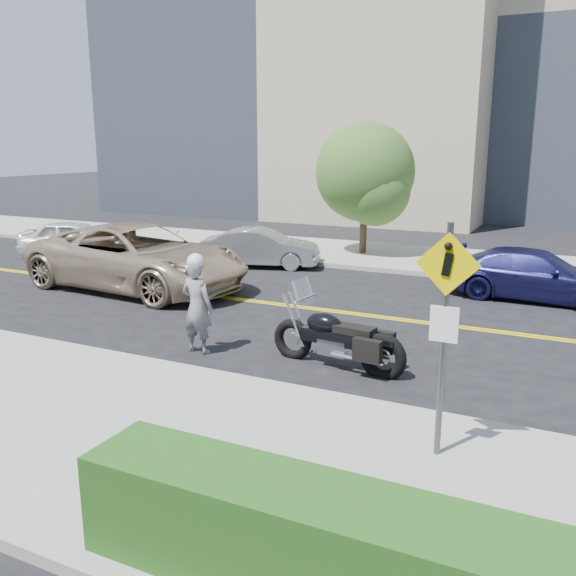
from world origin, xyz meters
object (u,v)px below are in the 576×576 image
(motorcyclist, at_px, (197,304))
(suv, at_px, (138,257))
(pedestrian_sign, at_px, (445,319))
(parked_car_white, at_px, (76,239))
(parked_car_blue, at_px, (535,275))
(parked_car_silver, at_px, (261,248))
(motorcycle, at_px, (338,326))

(motorcyclist, xyz_separation_m, suv, (-4.62, 3.84, -0.08))
(pedestrian_sign, distance_m, motorcyclist, 5.80)
(pedestrian_sign, bearing_deg, parked_car_white, 148.94)
(parked_car_blue, bearing_deg, parked_car_silver, 86.47)
(pedestrian_sign, relative_size, parked_car_silver, 0.77)
(motorcyclist, xyz_separation_m, motorcycle, (2.79, 0.43, -0.20))
(suv, height_order, parked_car_white, suv)
(parked_car_white, relative_size, parked_car_blue, 0.87)
(pedestrian_sign, height_order, parked_car_blue, pedestrian_sign)
(parked_car_white, bearing_deg, motorcycle, -137.08)
(motorcyclist, height_order, parked_car_white, motorcyclist)
(suv, height_order, parked_car_blue, suv)
(motorcycle, xyz_separation_m, parked_car_white, (-12.68, 6.36, -0.12))
(pedestrian_sign, xyz_separation_m, motorcyclist, (-5.23, 2.31, -0.96))
(pedestrian_sign, height_order, parked_car_white, pedestrian_sign)
(parked_car_white, bearing_deg, parked_car_silver, -98.97)
(parked_car_white, xyz_separation_m, parked_car_blue, (15.56, 0.68, -0.02))
(motorcyclist, relative_size, motorcycle, 0.76)
(motorcyclist, distance_m, suv, 6.01)
(motorcycle, bearing_deg, parked_car_white, 159.79)
(suv, bearing_deg, parked_car_silver, -15.95)
(motorcycle, bearing_deg, parked_car_silver, 133.09)
(motorcycle, xyz_separation_m, suv, (-7.40, 3.41, 0.12))
(suv, relative_size, parked_car_blue, 1.45)
(motorcycle, bearing_deg, parked_car_blue, 74.21)
(suv, distance_m, parked_car_white, 6.06)
(parked_car_silver, bearing_deg, pedestrian_sign, -158.94)
(suv, bearing_deg, motorcycle, -110.21)
(parked_car_white, height_order, parked_car_silver, parked_car_white)
(pedestrian_sign, xyz_separation_m, parked_car_blue, (0.43, 9.79, -1.30))
(parked_car_silver, xyz_separation_m, parked_car_blue, (8.66, -0.72, 0.02))
(parked_car_white, bearing_deg, motorcyclist, -144.92)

